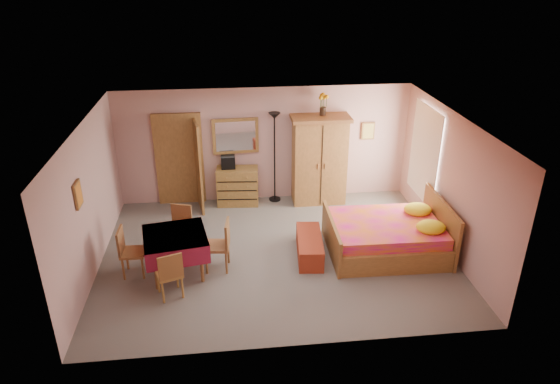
{
  "coord_description": "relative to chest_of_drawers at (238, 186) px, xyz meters",
  "views": [
    {
      "loc": [
        -0.84,
        -8.03,
        5.08
      ],
      "look_at": [
        0.1,
        0.3,
        1.15
      ],
      "focal_mm": 32.0,
      "sensor_mm": 36.0,
      "label": 1
    }
  ],
  "objects": [
    {
      "name": "chair_west",
      "position": [
        -1.91,
        -2.61,
        0.02
      ],
      "size": [
        0.42,
        0.42,
        0.91
      ],
      "primitive_type": "cube",
      "rotation": [
        0.0,
        0.0,
        -1.6
      ],
      "color": "#AA6C39",
      "rests_on": "floor"
    },
    {
      "name": "bed",
      "position": [
        2.7,
        -2.36,
        0.07
      ],
      "size": [
        2.22,
        1.77,
        1.01
      ],
      "primitive_type": "cube",
      "rotation": [
        0.0,
        0.0,
        -0.02
      ],
      "color": "#DA1588",
      "rests_on": "floor"
    },
    {
      "name": "wardrobe",
      "position": [
        1.84,
        -0.06,
        0.57
      ],
      "size": [
        1.28,
        0.66,
        2.01
      ],
      "primitive_type": "cube",
      "rotation": [
        0.0,
        0.0,
        -0.0
      ],
      "color": "#A87239",
      "rests_on": "floor"
    },
    {
      "name": "wall_front",
      "position": [
        0.64,
        -4.74,
        0.87
      ],
      "size": [
        6.5,
        0.1,
        2.6
      ],
      "primitive_type": "cube",
      "color": "tan",
      "rests_on": "floor"
    },
    {
      "name": "wall_mirror",
      "position": [
        0.0,
        0.21,
        1.12
      ],
      "size": [
        1.01,
        0.12,
        0.8
      ],
      "primitive_type": "cube",
      "rotation": [
        0.0,
        0.0,
        0.07
      ],
      "color": "white",
      "rests_on": "wall_back"
    },
    {
      "name": "floor_lamp",
      "position": [
        0.85,
        0.1,
        0.61
      ],
      "size": [
        0.3,
        0.3,
        2.08
      ],
      "primitive_type": "cube",
      "rotation": [
        0.0,
        0.0,
        -0.14
      ],
      "color": "black",
      "rests_on": "floor"
    },
    {
      "name": "doorway",
      "position": [
        -1.26,
        0.23,
        0.59
      ],
      "size": [
        1.06,
        0.12,
        2.15
      ],
      "primitive_type": "cube",
      "color": "#9E6B35",
      "rests_on": "floor"
    },
    {
      "name": "wall_left",
      "position": [
        -2.61,
        -2.24,
        0.87
      ],
      "size": [
        0.1,
        5.0,
        2.6
      ],
      "primitive_type": "cube",
      "color": "tan",
      "rests_on": "floor"
    },
    {
      "name": "wall_right",
      "position": [
        3.89,
        -2.24,
        0.87
      ],
      "size": [
        0.1,
        5.0,
        2.6
      ],
      "primitive_type": "cube",
      "color": "tan",
      "rests_on": "floor"
    },
    {
      "name": "bench",
      "position": [
        1.25,
        -2.37,
        -0.23
      ],
      "size": [
        0.56,
        1.24,
        0.4
      ],
      "primitive_type": "cube",
      "rotation": [
        0.0,
        0.0,
        -0.1
      ],
      "color": "maroon",
      "rests_on": "floor"
    },
    {
      "name": "stereo",
      "position": [
        -0.19,
        0.04,
        0.57
      ],
      "size": [
        0.31,
        0.23,
        0.28
      ],
      "primitive_type": "cube",
      "rotation": [
        0.0,
        0.0,
        0.03
      ],
      "color": "black",
      "rests_on": "chest_of_drawers"
    },
    {
      "name": "ceiling",
      "position": [
        0.64,
        -2.24,
        2.17
      ],
      "size": [
        6.5,
        6.5,
        0.0
      ],
      "primitive_type": "plane",
      "rotation": [
        3.14,
        0.0,
        0.0
      ],
      "color": "brown",
      "rests_on": "wall_back"
    },
    {
      "name": "picture_left",
      "position": [
        -2.58,
        -2.84,
        1.27
      ],
      "size": [
        0.04,
        0.32,
        0.42
      ],
      "primitive_type": "cube",
      "color": "orange",
      "rests_on": "wall_left"
    },
    {
      "name": "picture_back",
      "position": [
        2.99,
        0.23,
        1.12
      ],
      "size": [
        0.3,
        0.04,
        0.4
      ],
      "primitive_type": "cube",
      "color": "#D8BF59",
      "rests_on": "wall_back"
    },
    {
      "name": "chair_south",
      "position": [
        -1.24,
        -3.31,
        0.0
      ],
      "size": [
        0.5,
        0.5,
        0.87
      ],
      "primitive_type": "cube",
      "rotation": [
        0.0,
        0.0,
        0.34
      ],
      "color": "#AE7F3A",
      "rests_on": "floor"
    },
    {
      "name": "chest_of_drawers",
      "position": [
        0.0,
        0.0,
        0.0
      ],
      "size": [
        0.95,
        0.53,
        0.86
      ],
      "primitive_type": "cube",
      "rotation": [
        0.0,
        0.0,
        -0.08
      ],
      "color": "olive",
      "rests_on": "floor"
    },
    {
      "name": "floor",
      "position": [
        0.64,
        -2.24,
        -0.43
      ],
      "size": [
        6.5,
        6.5,
        0.0
      ],
      "primitive_type": "plane",
      "color": "slate",
      "rests_on": "ground"
    },
    {
      "name": "chair_north",
      "position": [
        -1.17,
        -1.89,
        0.01
      ],
      "size": [
        0.5,
        0.5,
        0.89
      ],
      "primitive_type": "cube",
      "rotation": [
        0.0,
        0.0,
        2.85
      ],
      "color": "olive",
      "rests_on": "floor"
    },
    {
      "name": "dining_table",
      "position": [
        -1.17,
        -2.67,
        -0.04
      ],
      "size": [
        1.22,
        1.22,
        0.78
      ],
      "primitive_type": "cube",
      "rotation": [
        0.0,
        0.0,
        0.17
      ],
      "color": "maroon",
      "rests_on": "floor"
    },
    {
      "name": "chair_east",
      "position": [
        -0.46,
        -2.6,
        0.04
      ],
      "size": [
        0.48,
        0.48,
        0.95
      ],
      "primitive_type": "cube",
      "rotation": [
        0.0,
        0.0,
        1.45
      ],
      "color": "#945F32",
      "rests_on": "floor"
    },
    {
      "name": "sunflower_vase",
      "position": [
        1.89,
        0.03,
        1.82
      ],
      "size": [
        0.2,
        0.2,
        0.49
      ],
      "primitive_type": "cube",
      "rotation": [
        0.0,
        0.0,
        0.01
      ],
      "color": "yellow",
      "rests_on": "wardrobe"
    },
    {
      "name": "window",
      "position": [
        3.85,
        -1.04,
        1.02
      ],
      "size": [
        0.08,
        1.4,
        1.95
      ],
      "primitive_type": "cube",
      "color": "white",
      "rests_on": "wall_right"
    },
    {
      "name": "wall_back",
      "position": [
        0.64,
        0.26,
        0.87
      ],
      "size": [
        6.5,
        0.1,
        2.6
      ],
      "primitive_type": "cube",
      "color": "tan",
      "rests_on": "floor"
    }
  ]
}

